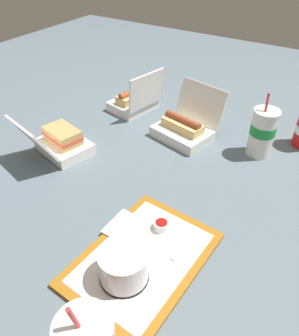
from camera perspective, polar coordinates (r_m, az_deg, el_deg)
ground_plane at (r=1.06m, az=-0.75°, el=-1.95°), size 3.20×3.20×0.00m
food_tray at (r=0.83m, az=-1.17°, el=-15.51°), size 0.38×0.28×0.01m
cake_container at (r=0.77m, az=-4.51°, el=-16.66°), size 0.11×0.11×0.08m
ketchup_cup at (r=0.88m, az=2.08°, el=-9.93°), size 0.04×0.04×0.02m
napkin_stack at (r=0.89m, az=-3.94°, el=-10.32°), size 0.10×0.10×0.00m
plastic_fork at (r=0.85m, az=5.76°, el=-13.08°), size 0.11×0.01×0.00m
clamshell_hotdog_front at (r=1.25m, az=6.10°, el=7.02°), size 0.24×0.24×0.18m
clamshell_sandwich_center at (r=1.19m, az=-15.21°, el=4.35°), size 0.25×0.23×0.17m
clamshell_hotdog_back at (r=1.44m, az=-2.63°, el=11.61°), size 0.22×0.20×0.18m
soda_cup_left at (r=1.19m, az=19.05°, el=5.92°), size 0.09×0.09×0.23m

